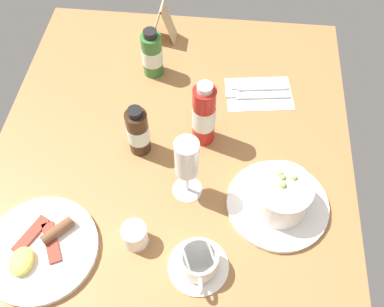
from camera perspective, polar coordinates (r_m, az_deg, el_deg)
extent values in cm
cube|color=#9E6B3D|center=(99.81, -3.08, -2.96)|extent=(110.00, 84.00, 3.00)
cylinder|color=white|center=(95.44, 11.19, -6.61)|extent=(21.90, 21.90, 1.20)
cylinder|color=white|center=(91.73, 11.62, -5.36)|extent=(12.40, 12.40, 7.39)
cylinder|color=beige|center=(89.26, 11.93, -4.46)|extent=(10.66, 10.66, 1.60)
sphere|color=#8AA155|center=(88.46, 11.95, -4.17)|extent=(1.16, 1.16, 1.16)
sphere|color=#8AA155|center=(88.48, 11.94, -4.15)|extent=(1.36, 1.36, 1.36)
sphere|color=#8AA155|center=(88.37, 11.66, -4.18)|extent=(0.87, 0.87, 0.87)
sphere|color=#8AA155|center=(89.75, 11.60, -2.70)|extent=(1.14, 1.14, 1.14)
sphere|color=#8AA155|center=(89.42, 11.89, -3.13)|extent=(1.26, 1.26, 1.26)
sphere|color=#8AA155|center=(89.91, 13.36, -3.15)|extent=(1.21, 1.21, 1.21)
cube|color=white|center=(114.00, 8.81, 7.81)|extent=(13.67, 18.28, 0.30)
cube|color=silver|center=(112.98, 9.34, 7.44)|extent=(3.14, 14.03, 0.50)
cube|color=silver|center=(112.52, 5.36, 7.81)|extent=(2.68, 3.87, 0.40)
cube|color=silver|center=(114.88, 9.35, 8.48)|extent=(2.80, 13.01, 0.50)
ellipsoid|color=silver|center=(114.42, 5.84, 8.83)|extent=(2.40, 4.00, 0.60)
cylinder|color=white|center=(88.36, 0.85, -14.59)|extent=(12.15, 12.15, 0.90)
cylinder|color=white|center=(85.64, 0.87, -13.93)|extent=(7.61, 7.61, 4.88)
cylinder|color=#37210D|center=(83.82, 0.89, -13.47)|extent=(6.47, 6.47, 1.00)
torus|color=white|center=(83.87, 1.13, -16.95)|extent=(3.68, 1.39, 3.60)
cylinder|color=white|center=(89.07, -7.55, -10.65)|extent=(5.17, 5.17, 5.33)
cone|color=white|center=(86.32, -6.83, -11.25)|extent=(2.99, 2.97, 2.40)
cylinder|color=white|center=(95.93, -0.61, -4.72)|extent=(6.60, 6.60, 0.40)
cylinder|color=white|center=(92.47, -0.63, -3.50)|extent=(0.80, 0.80, 7.60)
cylinder|color=white|center=(85.33, -0.69, -0.59)|extent=(5.05, 5.05, 9.29)
cylinder|color=#E5E8C3|center=(86.49, -0.68, -1.11)|extent=(4.14, 4.14, 5.57)
cylinder|color=#B21E19|center=(97.55, 1.57, 5.02)|extent=(5.24, 5.24, 16.38)
cylinder|color=silver|center=(97.80, 1.57, 4.90)|extent=(5.35, 5.35, 6.23)
cylinder|color=silver|center=(90.78, 1.70, 8.61)|extent=(3.41, 3.41, 1.57)
cylinder|color=#337233|center=(114.61, -5.27, 12.82)|extent=(5.32, 5.32, 12.05)
cylinder|color=white|center=(114.77, -5.26, 12.73)|extent=(5.42, 5.42, 4.58)
cylinder|color=black|center=(110.07, -5.55, 15.44)|extent=(3.46, 3.46, 1.71)
cylinder|color=#382314|center=(97.93, -7.10, 2.80)|extent=(4.96, 4.96, 12.28)
cylinder|color=silver|center=(98.12, -7.09, 2.72)|extent=(5.06, 5.06, 4.67)
cylinder|color=black|center=(92.55, -7.54, 5.38)|extent=(3.22, 3.22, 1.55)
cylinder|color=white|center=(94.40, -19.28, -11.78)|extent=(23.12, 23.12, 1.40)
cube|color=#9F3828|center=(93.19, -18.04, -11.06)|extent=(9.12, 6.19, 0.60)
cube|color=brown|center=(95.26, -20.48, -10.00)|extent=(9.15, 6.05, 0.60)
cylinder|color=brown|center=(92.92, -17.33, -9.66)|extent=(6.68, 6.32, 2.20)
ellipsoid|color=#F2D859|center=(92.73, -21.55, -13.07)|extent=(6.00, 4.80, 2.40)
cube|color=tan|center=(125.08, -4.65, 16.86)|extent=(5.21, 3.74, 11.11)
cube|color=tan|center=(124.60, -3.06, 16.79)|extent=(5.21, 3.74, 11.11)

